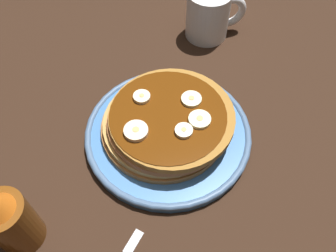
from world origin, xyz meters
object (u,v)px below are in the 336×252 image
(banana_slice_0, at_px, (184,131))
(banana_slice_2, at_px, (142,97))
(pancake_stack, at_px, (166,121))
(banana_slice_4, at_px, (136,131))
(banana_slice_1, at_px, (191,99))
(syrup_bottle, at_px, (10,220))
(plate, at_px, (168,133))
(coffee_mug, at_px, (210,14))
(banana_slice_3, at_px, (200,120))

(banana_slice_0, xyz_separation_m, banana_slice_2, (-0.05, 0.08, 0.00))
(pancake_stack, height_order, banana_slice_4, banana_slice_4)
(banana_slice_1, height_order, syrup_bottle, syrup_bottle)
(banana_slice_2, bearing_deg, banana_slice_4, -107.31)
(plate, distance_m, banana_slice_0, 0.07)
(plate, xyz_separation_m, pancake_stack, (-0.00, 0.00, 0.03))
(coffee_mug, bearing_deg, banana_slice_4, -126.37)
(pancake_stack, xyz_separation_m, syrup_bottle, (-0.23, -0.12, 0.02))
(banana_slice_3, relative_size, coffee_mug, 0.28)
(banana_slice_1, height_order, banana_slice_3, same)
(banana_slice_4, bearing_deg, banana_slice_2, 72.69)
(banana_slice_1, relative_size, banana_slice_2, 1.19)
(banana_slice_2, height_order, coffee_mug, coffee_mug)
(banana_slice_0, xyz_separation_m, banana_slice_4, (-0.07, 0.01, 0.00))
(plate, relative_size, banana_slice_2, 10.02)
(pancake_stack, bearing_deg, banana_slice_0, -67.09)
(syrup_bottle, bearing_deg, plate, 27.20)
(banana_slice_0, distance_m, coffee_mug, 0.30)
(plate, xyz_separation_m, banana_slice_0, (0.02, -0.04, 0.05))
(plate, xyz_separation_m, banana_slice_1, (0.04, 0.02, 0.05))
(pancake_stack, distance_m, banana_slice_4, 0.06)
(banana_slice_3, bearing_deg, plate, 153.19)
(banana_slice_0, bearing_deg, banana_slice_3, 28.09)
(banana_slice_1, height_order, banana_slice_2, banana_slice_2)
(banana_slice_0, xyz_separation_m, syrup_bottle, (-0.24, -0.08, -0.01))
(pancake_stack, relative_size, banana_slice_4, 5.83)
(banana_slice_3, bearing_deg, banana_slice_2, 141.03)
(banana_slice_1, bearing_deg, banana_slice_0, -115.05)
(banana_slice_1, bearing_deg, coffee_mug, 66.18)
(banana_slice_0, height_order, syrup_bottle, syrup_bottle)
(plate, relative_size, banana_slice_1, 8.45)
(coffee_mug, bearing_deg, banana_slice_2, -131.14)
(pancake_stack, height_order, banana_slice_2, banana_slice_2)
(banana_slice_3, distance_m, coffee_mug, 0.27)
(plate, relative_size, pancake_stack, 1.29)
(banana_slice_1, distance_m, banana_slice_2, 0.08)
(banana_slice_4, height_order, syrup_bottle, syrup_bottle)
(syrup_bottle, bearing_deg, banana_slice_0, 18.30)
(banana_slice_2, height_order, syrup_bottle, syrup_bottle)
(pancake_stack, xyz_separation_m, coffee_mug, (0.14, 0.23, 0.01))
(plate, xyz_separation_m, banana_slice_4, (-0.05, -0.02, 0.05))
(plate, height_order, banana_slice_1, banana_slice_1)
(banana_slice_0, relative_size, banana_slice_1, 0.83)
(banana_slice_3, relative_size, banana_slice_4, 0.94)
(banana_slice_4, bearing_deg, syrup_bottle, -151.67)
(banana_slice_0, bearing_deg, pancake_stack, 112.91)
(plate, distance_m, coffee_mug, 0.27)
(plate, height_order, banana_slice_2, banana_slice_2)
(banana_slice_0, distance_m, syrup_bottle, 0.26)
(banana_slice_3, xyz_separation_m, banana_slice_4, (-0.10, -0.00, 0.00))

